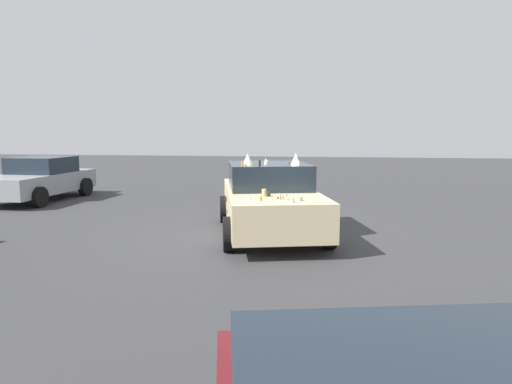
% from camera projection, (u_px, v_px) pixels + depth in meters
% --- Properties ---
extents(ground_plane, '(60.00, 60.00, 0.00)m').
position_uv_depth(ground_plane, '(270.00, 234.00, 9.68)').
color(ground_plane, '#38383A').
extents(art_car_decorated, '(4.64, 2.83, 1.75)m').
position_uv_depth(art_car_decorated, '(270.00, 199.00, 9.63)').
color(art_car_decorated, beige).
rests_on(art_car_decorated, ground).
extents(parked_sedan_row_back_far, '(4.01, 2.07, 1.37)m').
position_uv_depth(parked_sedan_row_back_far, '(39.00, 179.00, 14.33)').
color(parked_sedan_row_back_far, gray).
rests_on(parked_sedan_row_back_far, ground).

